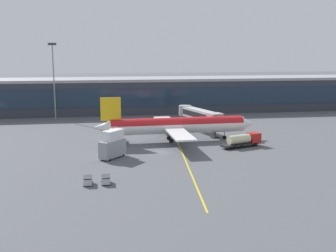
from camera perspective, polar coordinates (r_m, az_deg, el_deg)
name	(u,v)px	position (r m, az deg, el deg)	size (l,w,h in m)	color
ground_plane	(162,152)	(98.34, -0.84, -3.63)	(700.00, 700.00, 0.00)	#515459
apron_lead_in_line	(181,150)	(101.03, 1.78, -3.25)	(0.30, 80.00, 0.01)	yellow
terminal_building	(156,95)	(162.88, -1.65, 4.32)	(206.29, 19.16, 13.23)	#2D333D
main_airliner	(177,125)	(109.53, 1.21, 0.08)	(43.45, 34.36, 12.02)	white
jet_bridge	(198,115)	(122.02, 4.15, 1.58)	(9.25, 20.67, 6.92)	#B2B7BC
fuel_tanker	(244,140)	(105.07, 10.34, -1.91)	(11.03, 5.86, 3.25)	#232326
catering_lift	(113,144)	(93.42, -7.61, -2.53)	(6.32, 6.80, 6.30)	gray
baggage_cart_0	(88,180)	(76.36, -10.95, -7.35)	(1.65, 2.67, 1.48)	#B2B7BC
baggage_cart_1	(106,180)	(76.32, -8.53, -7.29)	(1.65, 2.67, 1.48)	#B2B7BC
apron_light_mast_1	(54,75)	(150.02, -15.44, 6.71)	(2.80, 0.50, 26.28)	gray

